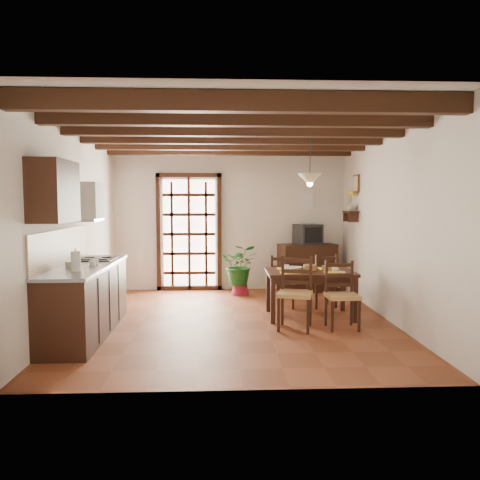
{
  "coord_description": "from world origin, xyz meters",
  "views": [
    {
      "loc": [
        -0.22,
        -6.67,
        1.74
      ],
      "look_at": [
        0.1,
        0.4,
        1.15
      ],
      "focal_mm": 35.0,
      "sensor_mm": 36.0,
      "label": 1
    }
  ],
  "objects": [
    {
      "name": "chair_near_left",
      "position": [
        0.81,
        -0.45,
        0.31
      ],
      "size": [
        0.55,
        0.54,
        0.98
      ],
      "rotation": [
        0.0,
        0.0,
        -0.27
      ],
      "color": "#B2894C",
      "rests_on": "ground_plane"
    },
    {
      "name": "ceiling_beams",
      "position": [
        0.0,
        0.0,
        2.69
      ],
      "size": [
        4.5,
        4.34,
        0.2
      ],
      "color": "black",
      "rests_on": "room_shell"
    },
    {
      "name": "potted_plant",
      "position": [
        0.17,
        1.95,
        0.57
      ],
      "size": [
        1.97,
        1.75,
        1.98
      ],
      "primitive_type": "imported",
      "rotation": [
        0.0,
        0.0,
        -0.14
      ],
      "color": "#144C19",
      "rests_on": "ground_plane"
    },
    {
      "name": "framed_picture",
      "position": [
        2.22,
        1.6,
        2.05
      ],
      "size": [
        0.03,
        0.32,
        0.32
      ],
      "color": "brown",
      "rests_on": "room_shell"
    },
    {
      "name": "shelf_vase",
      "position": [
        2.14,
        1.6,
        1.65
      ],
      "size": [
        0.15,
        0.15,
        0.15
      ],
      "primitive_type": "imported",
      "color": "#B2BFB2",
      "rests_on": "wall_shelf"
    },
    {
      "name": "table_setting",
      "position": [
        1.14,
        0.2,
        0.68
      ],
      "size": [
        0.94,
        0.63,
        0.09
      ],
      "rotation": [
        0.0,
        0.0,
        -0.01
      ],
      "color": "yellow",
      "rests_on": "dining_table"
    },
    {
      "name": "chair_near_right",
      "position": [
        1.45,
        -0.46,
        0.29
      ],
      "size": [
        0.43,
        0.41,
        0.91
      ],
      "rotation": [
        0.0,
        0.0,
        0.02
      ],
      "color": "#B2894C",
      "rests_on": "ground_plane"
    },
    {
      "name": "pendant_lamp",
      "position": [
        1.14,
        0.3,
        2.08
      ],
      "size": [
        0.36,
        0.36,
        0.84
      ],
      "color": "black",
      "rests_on": "room_shell"
    },
    {
      "name": "wall_shelf",
      "position": [
        2.14,
        1.6,
        1.51
      ],
      "size": [
        0.2,
        0.42,
        0.2
      ],
      "color": "black",
      "rests_on": "room_shell"
    },
    {
      "name": "dining_table",
      "position": [
        1.14,
        0.2,
        0.61
      ],
      "size": [
        1.3,
        0.85,
        0.7
      ],
      "rotation": [
        0.0,
        0.0,
        -0.01
      ],
      "color": "#331910",
      "rests_on": "ground_plane"
    },
    {
      "name": "kitchen_counter",
      "position": [
        -1.96,
        -0.6,
        0.47
      ],
      "size": [
        0.64,
        2.25,
        1.38
      ],
      "color": "black",
      "rests_on": "ground_plane"
    },
    {
      "name": "french_door",
      "position": [
        -0.8,
        2.45,
        1.18
      ],
      "size": [
        1.26,
        0.11,
        2.32
      ],
      "color": "white",
      "rests_on": "ground_plane"
    },
    {
      "name": "fuse_box",
      "position": [
        1.5,
        2.48,
        1.75
      ],
      "size": [
        0.25,
        0.03,
        0.32
      ],
      "primitive_type": "cube",
      "color": "white",
      "rests_on": "room_shell"
    },
    {
      "name": "plant_pot",
      "position": [
        0.17,
        1.95,
        0.11
      ],
      "size": [
        0.33,
        0.33,
        0.2
      ],
      "primitive_type": "cone",
      "color": "maroon",
      "rests_on": "ground_plane"
    },
    {
      "name": "upper_cabinet",
      "position": [
        -2.08,
        -1.3,
        1.85
      ],
      "size": [
        0.35,
        0.8,
        0.7
      ],
      "primitive_type": "cube",
      "color": "black",
      "rests_on": "room_shell"
    },
    {
      "name": "range_hood",
      "position": [
        -2.05,
        -0.05,
        1.73
      ],
      "size": [
        0.38,
        0.6,
        0.54
      ],
      "color": "white",
      "rests_on": "room_shell"
    },
    {
      "name": "room_shell",
      "position": [
        0.0,
        0.0,
        1.82
      ],
      "size": [
        4.52,
        5.02,
        2.81
      ],
      "color": "silver",
      "rests_on": "ground_plane"
    },
    {
      "name": "shelf_flowers",
      "position": [
        2.14,
        1.6,
        1.86
      ],
      "size": [
        0.14,
        0.14,
        0.36
      ],
      "color": "yellow",
      "rests_on": "shelf_vase"
    },
    {
      "name": "table_bowl",
      "position": [
        0.91,
        0.25,
        0.73
      ],
      "size": [
        0.28,
        0.28,
        0.05
      ],
      "primitive_type": "imported",
      "rotation": [
        0.0,
        0.0,
        -0.36
      ],
      "color": "white",
      "rests_on": "dining_table"
    },
    {
      "name": "chair_far_left",
      "position": [
        0.82,
        0.87,
        0.27
      ],
      "size": [
        0.46,
        0.44,
        0.87
      ],
      "rotation": [
        0.0,
        0.0,
        2.99
      ],
      "color": "#B2894C",
      "rests_on": "ground_plane"
    },
    {
      "name": "counter_items",
      "position": [
        -1.95,
        -0.51,
        0.96
      ],
      "size": [
        0.5,
        1.43,
        0.25
      ],
      "color": "black",
      "rests_on": "kitchen_counter"
    },
    {
      "name": "ground_plane",
      "position": [
        0.0,
        0.0,
        0.0
      ],
      "size": [
        5.0,
        5.0,
        0.0
      ],
      "primitive_type": "plane",
      "color": "brown"
    },
    {
      "name": "sideboard",
      "position": [
        1.49,
        2.23,
        0.46
      ],
      "size": [
        1.15,
        0.68,
        0.91
      ],
      "primitive_type": "cube",
      "rotation": [
        0.0,
        0.0,
        0.2
      ],
      "color": "black",
      "rests_on": "ground_plane"
    },
    {
      "name": "crt_tv",
      "position": [
        1.49,
        2.22,
        1.1
      ],
      "size": [
        0.57,
        0.55,
        0.39
      ],
      "rotation": [
        0.0,
        0.0,
        0.35
      ],
      "color": "black",
      "rests_on": "sideboard"
    },
    {
      "name": "chair_far_right",
      "position": [
        1.48,
        0.86,
        0.28
      ],
      "size": [
        0.48,
        0.47,
        0.88
      ],
      "rotation": [
        0.0,
        0.0,
        3.37
      ],
      "color": "#B2894C",
      "rests_on": "ground_plane"
    }
  ]
}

